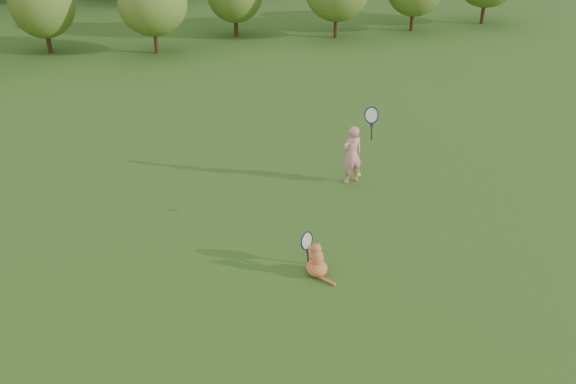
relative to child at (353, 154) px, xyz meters
name	(u,v)px	position (x,y,z in m)	size (l,w,h in m)	color
ground	(294,257)	(-1.94, -2.03, -0.59)	(100.00, 100.00, 0.00)	#275518
shrub_row	(146,5)	(-1.94, 10.97, 0.81)	(28.00, 3.00, 2.80)	#566820
child	(353,154)	(0.00, 0.00, 0.00)	(0.66, 0.44, 1.68)	pink
cat	(316,258)	(-1.80, -2.56, -0.32)	(0.35, 0.68, 0.71)	#C14F25
tennis_ball	(359,175)	(-0.68, -1.59, 0.40)	(0.07, 0.07, 0.07)	#BAD118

